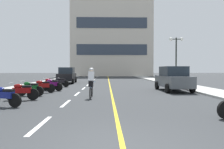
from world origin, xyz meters
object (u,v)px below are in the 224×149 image
(motorcycle_4, at_px, (42,86))
(motorcycle_5, at_px, (52,85))
(motorcycle_6, at_px, (50,83))
(street_lamp_mid, at_px, (176,50))
(motorcycle_1, at_px, (4,96))
(parked_car_near, at_px, (173,79))
(cyclist_rider, at_px, (91,82))
(motorcycle_2, at_px, (22,91))
(motorcycle_3, at_px, (30,88))
(motorcycle_7, at_px, (60,82))
(parked_car_mid, at_px, (67,75))

(motorcycle_4, distance_m, motorcycle_5, 1.49)
(motorcycle_5, distance_m, motorcycle_6, 1.67)
(street_lamp_mid, bearing_deg, motorcycle_1, -132.14)
(street_lamp_mid, relative_size, motorcycle_1, 2.88)
(parked_car_near, height_order, motorcycle_5, parked_car_near)
(cyclist_rider, bearing_deg, motorcycle_2, -167.73)
(parked_car_near, relative_size, motorcycle_2, 2.49)
(street_lamp_mid, bearing_deg, parked_car_near, -109.61)
(motorcycle_5, bearing_deg, street_lamp_mid, 27.74)
(motorcycle_2, distance_m, motorcycle_4, 3.44)
(street_lamp_mid, distance_m, motorcycle_3, 15.14)
(motorcycle_4, xyz_separation_m, motorcycle_7, (0.15, 4.93, 0.00))
(motorcycle_3, distance_m, motorcycle_5, 3.17)
(motorcycle_1, xyz_separation_m, motorcycle_2, (0.01, 1.97, 0.00))
(street_lamp_mid, height_order, motorcycle_6, street_lamp_mid)
(parked_car_mid, relative_size, motorcycle_4, 2.60)
(motorcycle_6, bearing_deg, motorcycle_5, -71.73)
(motorcycle_7, bearing_deg, motorcycle_6, -101.48)
(motorcycle_2, bearing_deg, motorcycle_3, 96.29)
(motorcycle_1, bearing_deg, parked_car_near, 35.20)
(motorcycle_7, bearing_deg, motorcycle_3, -93.32)
(parked_car_mid, xyz_separation_m, motorcycle_4, (0.20, -10.34, -0.44))
(parked_car_mid, relative_size, motorcycle_5, 2.57)
(parked_car_mid, height_order, motorcycle_3, parked_car_mid)
(motorcycle_3, xyz_separation_m, motorcycle_5, (0.52, 3.12, 0.00))
(motorcycle_1, distance_m, motorcycle_7, 10.34)
(street_lamp_mid, relative_size, motorcycle_5, 2.87)
(motorcycle_1, height_order, motorcycle_7, same)
(motorcycle_4, bearing_deg, motorcycle_2, -90.68)
(motorcycle_6, bearing_deg, motorcycle_3, -89.99)
(motorcycle_6, bearing_deg, motorcycle_7, 78.52)
(motorcycle_7, height_order, cyclist_rider, cyclist_rider)
(motorcycle_4, height_order, motorcycle_6, same)
(parked_car_near, relative_size, parked_car_mid, 1.00)
(motorcycle_5, relative_size, motorcycle_7, 0.98)
(motorcycle_5, bearing_deg, motorcycle_6, 108.27)
(motorcycle_3, relative_size, motorcycle_5, 1.02)
(motorcycle_5, xyz_separation_m, motorcycle_7, (-0.14, 3.48, 0.00))
(motorcycle_3, height_order, motorcycle_6, same)
(motorcycle_1, xyz_separation_m, motorcycle_4, (0.05, 5.41, 0.00))
(motorcycle_6, height_order, cyclist_rider, cyclist_rider)
(motorcycle_2, xyz_separation_m, motorcycle_4, (0.04, 3.44, 0.00))
(motorcycle_3, xyz_separation_m, motorcycle_4, (0.24, 1.67, 0.00))
(motorcycle_1, distance_m, motorcycle_4, 5.41)
(parked_car_near, relative_size, cyclist_rider, 2.40)
(motorcycle_1, distance_m, motorcycle_5, 6.87)
(motorcycle_3, height_order, motorcycle_5, same)
(motorcycle_1, height_order, motorcycle_6, same)
(parked_car_mid, relative_size, motorcycle_7, 2.52)
(motorcycle_7, xyz_separation_m, cyclist_rider, (3.35, -7.60, 0.41))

